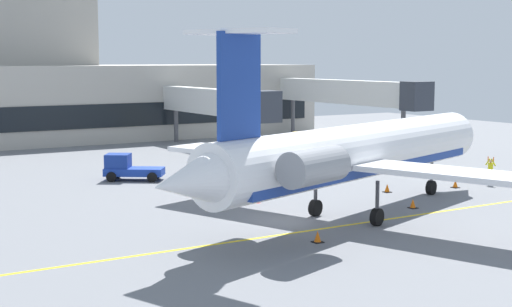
{
  "coord_description": "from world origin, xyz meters",
  "views": [
    {
      "loc": [
        -22.1,
        -32.05,
        8.45
      ],
      "look_at": [
        1.14,
        5.32,
        3.0
      ],
      "focal_mm": 53.51,
      "sensor_mm": 36.0,
      "label": 1
    }
  ],
  "objects_px": {
    "baggage_tug": "(306,147)",
    "pushback_tractor": "(128,168)",
    "marshaller": "(490,170)",
    "regional_jet": "(352,153)"
  },
  "relations": [
    {
      "from": "marshaller",
      "to": "baggage_tug",
      "type": "bearing_deg",
      "value": 99.34
    },
    {
      "from": "regional_jet",
      "to": "marshaller",
      "type": "xyz_separation_m",
      "value": [
        15.11,
        3.82,
        -2.57
      ]
    },
    {
      "from": "regional_jet",
      "to": "baggage_tug",
      "type": "relative_size",
      "value": 7.82
    },
    {
      "from": "baggage_tug",
      "to": "marshaller",
      "type": "distance_m",
      "value": 17.67
    },
    {
      "from": "regional_jet",
      "to": "pushback_tractor",
      "type": "height_order",
      "value": "regional_jet"
    },
    {
      "from": "baggage_tug",
      "to": "pushback_tractor",
      "type": "bearing_deg",
      "value": -171.02
    },
    {
      "from": "baggage_tug",
      "to": "pushback_tractor",
      "type": "relative_size",
      "value": 0.85
    },
    {
      "from": "baggage_tug",
      "to": "marshaller",
      "type": "xyz_separation_m",
      "value": [
        2.87,
        -17.43,
        -0.06
      ]
    },
    {
      "from": "baggage_tug",
      "to": "marshaller",
      "type": "bearing_deg",
      "value": -80.66
    },
    {
      "from": "regional_jet",
      "to": "marshaller",
      "type": "distance_m",
      "value": 15.8
    }
  ]
}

